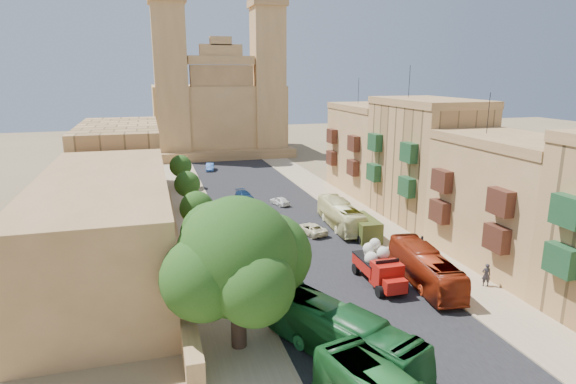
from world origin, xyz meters
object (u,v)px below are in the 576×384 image
bus_cream_east (340,215)px  car_white_b (280,201)px  street_tree_c (187,184)px  street_tree_d (181,166)px  ficus_tree (238,261)px  pedestrian_c (422,244)px  car_cream (311,229)px  street_tree_a (212,249)px  bus_red_east (425,267)px  street_tree_b (197,208)px  car_blue_a (298,243)px  car_dkblue (244,195)px  bus_green_north (340,334)px  car_white_a (231,206)px  olive_pickup (363,228)px  red_truck (379,266)px  pedestrian_a (486,275)px  car_blue_b (210,167)px  church (218,108)px

bus_cream_east → car_white_b: (-4.01, 10.76, -0.87)m
street_tree_c → street_tree_d: (0.00, 12.00, 0.04)m
ficus_tree → pedestrian_c: size_ratio=5.90×
ficus_tree → car_cream: (11.10, 19.12, -5.09)m
street_tree_a → bus_red_east: size_ratio=0.52×
street_tree_a → street_tree_b: street_tree_a is taller
car_blue_a → car_dkblue: 20.14m
bus_green_north → car_white_a: 33.42m
car_white_b → olive_pickup: bearing=90.0°
bus_red_east → olive_pickup: bearing=-82.4°
olive_pickup → car_white_a: 17.89m
street_tree_a → street_tree_d: (0.00, 36.00, -0.24)m
red_truck → pedestrian_a: bearing=-19.2°
car_blue_b → street_tree_c: bearing=-94.4°
bus_red_east → red_truck: bearing=-9.2°
bus_red_east → car_cream: bus_red_east is taller
church → pedestrian_c: bearing=-81.0°
street_tree_a → street_tree_c: size_ratio=1.08×
ficus_tree → street_tree_a: ficus_tree is taller
bus_green_north → car_dkblue: bearing=62.9°
red_truck → pedestrian_a: (8.01, -2.79, -0.60)m
street_tree_c → bus_cream_east: (15.50, -11.70, -1.86)m
red_truck → pedestrian_a: size_ratio=3.20×
ficus_tree → red_truck: 14.35m
car_dkblue → pedestrian_c: pedestrian_c is taller
bus_red_east → car_blue_b: (-10.81, 51.44, -0.81)m
bus_red_east → car_white_b: 26.69m
church → bus_green_north: 78.12m
street_tree_c → bus_red_east: bearing=-58.7°
ficus_tree → car_blue_b: bearing=84.8°
street_tree_b → street_tree_c: (0.00, 12.00, -0.22)m
car_blue_a → car_cream: bearing=66.9°
ficus_tree → car_dkblue: 36.19m
street_tree_a → street_tree_d: street_tree_a is taller
car_white_a → car_white_b: bearing=18.2°
ficus_tree → street_tree_a: bearing=94.2°
red_truck → pedestrian_c: bearing=36.5°
ficus_tree → car_cream: 22.69m
bus_red_east → bus_cream_east: (-1.00, 15.44, -0.00)m
street_tree_a → car_white_b: 25.94m
church → car_cream: size_ratio=8.77×
red_truck → car_white_b: (-1.50, 25.14, -1.01)m
car_dkblue → street_tree_c: bearing=-166.8°
car_white_a → street_tree_a: bearing=-90.7°
church → bus_red_east: 70.52m
olive_pickup → bus_red_east: 11.74m
bus_cream_east → pedestrian_a: (5.50, -17.17, -0.47)m
car_blue_b → pedestrian_c: (14.38, -45.13, 0.19)m
street_tree_b → pedestrian_c: bearing=-23.7°
car_white_a → pedestrian_a: size_ratio=1.92×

